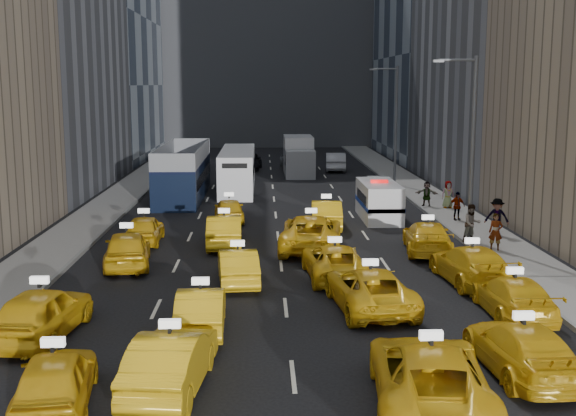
{
  "coord_description": "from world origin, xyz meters",
  "views": [
    {
      "loc": [
        -0.79,
        -22.18,
        7.7
      ],
      "look_at": [
        0.4,
        10.83,
        2.0
      ],
      "focal_mm": 45.0,
      "sensor_mm": 36.0,
      "label": 1
    }
  ],
  "objects_px": {
    "taxi_0": "(55,380)",
    "taxi_2": "(430,376)",
    "nypd_van": "(379,201)",
    "double_decker": "(183,172)",
    "taxi_1": "(171,361)",
    "pedestrian_0": "(496,232)",
    "box_truck": "(299,156)",
    "city_bus": "(238,170)",
    "taxi_3": "(522,349)"
  },
  "relations": [
    {
      "from": "taxi_2",
      "to": "nypd_van",
      "type": "height_order",
      "value": "nypd_van"
    },
    {
      "from": "taxi_0",
      "to": "taxi_1",
      "type": "xyz_separation_m",
      "value": [
        2.62,
        1.03,
        0.03
      ]
    },
    {
      "from": "nypd_van",
      "to": "taxi_2",
      "type": "bearing_deg",
      "value": -98.13
    },
    {
      "from": "taxi_1",
      "to": "city_bus",
      "type": "distance_m",
      "value": 35.14
    },
    {
      "from": "taxi_0",
      "to": "taxi_1",
      "type": "relative_size",
      "value": 0.92
    },
    {
      "from": "double_decker",
      "to": "taxi_0",
      "type": "bearing_deg",
      "value": -91.12
    },
    {
      "from": "box_truck",
      "to": "pedestrian_0",
      "type": "bearing_deg",
      "value": -67.66
    },
    {
      "from": "taxi_1",
      "to": "taxi_2",
      "type": "relative_size",
      "value": 0.8
    },
    {
      "from": "taxi_0",
      "to": "city_bus",
      "type": "height_order",
      "value": "city_bus"
    },
    {
      "from": "double_decker",
      "to": "taxi_1",
      "type": "bearing_deg",
      "value": -86.38
    },
    {
      "from": "taxi_3",
      "to": "pedestrian_0",
      "type": "relative_size",
      "value": 2.85
    },
    {
      "from": "taxi_2",
      "to": "pedestrian_0",
      "type": "relative_size",
      "value": 3.4
    },
    {
      "from": "taxi_1",
      "to": "box_truck",
      "type": "relative_size",
      "value": 0.63
    },
    {
      "from": "taxi_3",
      "to": "city_bus",
      "type": "height_order",
      "value": "city_bus"
    },
    {
      "from": "city_bus",
      "to": "taxi_0",
      "type": "bearing_deg",
      "value": -99.06
    },
    {
      "from": "box_truck",
      "to": "pedestrian_0",
      "type": "xyz_separation_m",
      "value": [
        7.56,
        -29.46,
        -0.59
      ]
    },
    {
      "from": "pedestrian_0",
      "to": "taxi_0",
      "type": "bearing_deg",
      "value": -117.61
    },
    {
      "from": "taxi_1",
      "to": "nypd_van",
      "type": "height_order",
      "value": "nypd_van"
    },
    {
      "from": "taxi_0",
      "to": "box_truck",
      "type": "xyz_separation_m",
      "value": [
        8.11,
        45.06,
        0.87
      ]
    },
    {
      "from": "box_truck",
      "to": "nypd_van",
      "type": "bearing_deg",
      "value": -72.33
    },
    {
      "from": "nypd_van",
      "to": "city_bus",
      "type": "height_order",
      "value": "city_bus"
    },
    {
      "from": "taxi_3",
      "to": "taxi_0",
      "type": "bearing_deg",
      "value": 4.83
    },
    {
      "from": "taxi_3",
      "to": "taxi_1",
      "type": "bearing_deg",
      "value": 0.82
    },
    {
      "from": "taxi_3",
      "to": "box_truck",
      "type": "relative_size",
      "value": 0.66
    },
    {
      "from": "city_bus",
      "to": "taxi_2",
      "type": "bearing_deg",
      "value": -85.05
    },
    {
      "from": "taxi_0",
      "to": "taxi_2",
      "type": "distance_m",
      "value": 8.95
    },
    {
      "from": "city_bus",
      "to": "box_truck",
      "type": "distance_m",
      "value": 10.18
    },
    {
      "from": "nypd_van",
      "to": "box_truck",
      "type": "height_order",
      "value": "box_truck"
    },
    {
      "from": "taxi_0",
      "to": "pedestrian_0",
      "type": "relative_size",
      "value": 2.51
    },
    {
      "from": "taxi_2",
      "to": "city_bus",
      "type": "height_order",
      "value": "city_bus"
    },
    {
      "from": "taxi_3",
      "to": "city_bus",
      "type": "xyz_separation_m",
      "value": [
        -8.72,
        34.46,
        0.75
      ]
    },
    {
      "from": "taxi_3",
      "to": "pedestrian_0",
      "type": "height_order",
      "value": "pedestrian_0"
    },
    {
      "from": "taxi_0",
      "to": "taxi_3",
      "type": "distance_m",
      "value": 12.01
    },
    {
      "from": "taxi_2",
      "to": "nypd_van",
      "type": "relative_size",
      "value": 1.08
    },
    {
      "from": "nypd_van",
      "to": "box_truck",
      "type": "bearing_deg",
      "value": 97.96
    },
    {
      "from": "taxi_0",
      "to": "nypd_van",
      "type": "relative_size",
      "value": 0.8
    },
    {
      "from": "city_bus",
      "to": "box_truck",
      "type": "relative_size",
      "value": 1.57
    },
    {
      "from": "nypd_van",
      "to": "double_decker",
      "type": "bearing_deg",
      "value": 143.27
    },
    {
      "from": "taxi_0",
      "to": "double_decker",
      "type": "xyz_separation_m",
      "value": [
        -0.41,
        32.7,
        1.03
      ]
    },
    {
      "from": "taxi_1",
      "to": "pedestrian_0",
      "type": "distance_m",
      "value": 19.56
    },
    {
      "from": "taxi_2",
      "to": "double_decker",
      "type": "relative_size",
      "value": 0.47
    },
    {
      "from": "taxi_3",
      "to": "box_truck",
      "type": "height_order",
      "value": "box_truck"
    },
    {
      "from": "nypd_van",
      "to": "taxi_1",
      "type": "bearing_deg",
      "value": -113.07
    },
    {
      "from": "double_decker",
      "to": "pedestrian_0",
      "type": "bearing_deg",
      "value": -48.6
    },
    {
      "from": "nypd_van",
      "to": "taxi_0",
      "type": "bearing_deg",
      "value": -117.48
    },
    {
      "from": "double_decker",
      "to": "box_truck",
      "type": "height_order",
      "value": "double_decker"
    },
    {
      "from": "taxi_3",
      "to": "double_decker",
      "type": "xyz_separation_m",
      "value": [
        -12.3,
        31.0,
        1.06
      ]
    },
    {
      "from": "taxi_2",
      "to": "taxi_3",
      "type": "distance_m",
      "value": 3.55
    },
    {
      "from": "box_truck",
      "to": "taxi_3",
      "type": "bearing_deg",
      "value": -77.08
    },
    {
      "from": "taxi_1",
      "to": "pedestrian_0",
      "type": "relative_size",
      "value": 2.72
    }
  ]
}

